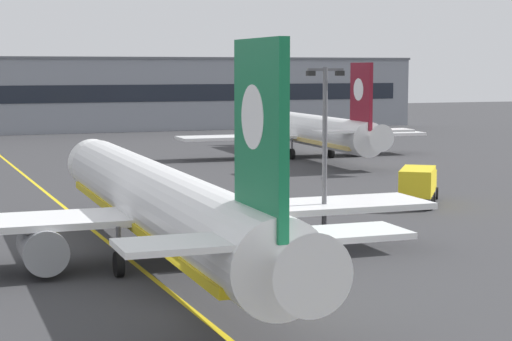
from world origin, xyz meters
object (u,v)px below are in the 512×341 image
airliner_foreground (159,204)px  service_truck_baggage_yellow (418,185)px  airliner_background (306,130)px  safety_cone_by_nose_gear (133,216)px  apron_lamp_post (325,156)px

airliner_foreground → service_truck_baggage_yellow: 28.52m
airliner_background → safety_cone_by_nose_gear: size_ratio=71.53×
apron_lamp_post → service_truck_baggage_yellow: apron_lamp_post is taller
airliner_background → safety_cone_by_nose_gear: (-29.43, -36.49, -2.94)m
airliner_background → safety_cone_by_nose_gear: bearing=-128.9°
airliner_foreground → apron_lamp_post: airliner_foreground is taller
apron_lamp_post → service_truck_baggage_yellow: 21.08m
airliner_background → safety_cone_by_nose_gear: 46.97m
airliner_background → airliner_foreground: bearing=-121.4°
airliner_background → service_truck_baggage_yellow: (-7.01, -37.18, -1.71)m
service_truck_baggage_yellow → safety_cone_by_nose_gear: service_truck_baggage_yellow is taller
service_truck_baggage_yellow → airliner_foreground: bearing=-149.5°
service_truck_baggage_yellow → safety_cone_by_nose_gear: bearing=178.2°
service_truck_baggage_yellow → apron_lamp_post: bearing=-135.8°
airliner_background → service_truck_baggage_yellow: bearing=-100.7°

